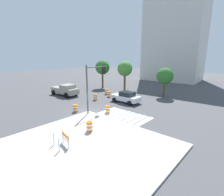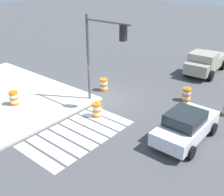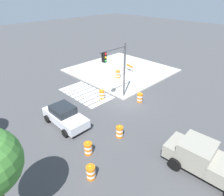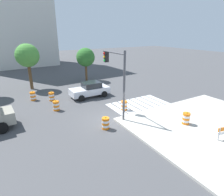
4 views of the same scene
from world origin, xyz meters
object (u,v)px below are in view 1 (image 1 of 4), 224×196
traffic_light_pole (94,80)px  street_tree_streetside_far (102,68)px  sports_car (126,97)px  traffic_barrel_median_near (108,109)px  traffic_barrel_on_sidewalk (90,126)px  traffic_barrel_crosswalk_end (76,108)px  traffic_barrel_near_corner (95,97)px  construction_barricade (64,139)px  traffic_barrel_far_curb (109,94)px  pickup_truck (66,90)px  street_tree_streetside_near (125,69)px  street_tree_streetside_mid (165,76)px  traffic_barrel_median_far (106,92)px

traffic_light_pole → street_tree_streetside_far: (-10.28, 11.81, 0.26)m
sports_car → traffic_barrel_median_near: 5.27m
traffic_barrel_on_sidewalk → traffic_barrel_crosswalk_end: bearing=154.4°
sports_car → traffic_barrel_near_corner: size_ratio=4.22×
traffic_barrel_on_sidewalk → construction_barricade: (0.43, -2.92, 0.12)m
traffic_barrel_median_near → traffic_barrel_far_curb: same height
pickup_truck → street_tree_streetside_near: (5.03, 9.71, 3.17)m
traffic_barrel_crosswalk_end → street_tree_streetside_mid: (4.57, 14.29, 2.93)m
sports_car → traffic_light_pole: size_ratio=0.78×
traffic_barrel_on_sidewalk → street_tree_streetside_mid: street_tree_streetside_mid is taller
traffic_barrel_on_sidewalk → street_tree_streetside_far: 21.61m
traffic_barrel_far_curb → traffic_barrel_median_far: bearing=145.7°
traffic_barrel_on_sidewalk → construction_barricade: 2.95m
pickup_truck → traffic_barrel_on_sidewalk: 15.36m
pickup_truck → traffic_barrel_median_far: size_ratio=5.16×
traffic_barrel_near_corner → street_tree_streetside_far: street_tree_streetside_far is taller
traffic_barrel_median_far → street_tree_streetside_far: size_ratio=0.18×
traffic_barrel_far_curb → construction_barricade: bearing=-59.8°
pickup_truck → street_tree_streetside_near: size_ratio=0.94×
construction_barricade → street_tree_streetside_near: street_tree_streetside_near is taller
construction_barricade → street_tree_streetside_far: size_ratio=0.24×
pickup_truck → construction_barricade: pickup_truck is taller
traffic_barrel_near_corner → street_tree_streetside_near: size_ratio=0.18×
pickup_truck → traffic_barrel_median_near: size_ratio=5.16×
traffic_barrel_median_far → street_tree_streetside_far: 7.24m
sports_car → street_tree_streetside_near: size_ratio=0.77×
traffic_barrel_near_corner → traffic_barrel_crosswalk_end: size_ratio=1.00×
street_tree_streetside_mid → street_tree_streetside_near: bearing=-176.5°
traffic_barrel_median_far → traffic_barrel_on_sidewalk: (9.29, -12.04, 0.15)m
pickup_truck → street_tree_streetside_mid: street_tree_streetside_mid is taller
street_tree_streetside_far → traffic_barrel_on_sidewalk: bearing=-48.7°
traffic_barrel_crosswalk_end → street_tree_streetside_mid: bearing=72.3°
construction_barricade → street_tree_streetside_mid: (-1.48, 19.90, 2.67)m
traffic_barrel_crosswalk_end → street_tree_streetside_near: street_tree_streetside_near is taller
traffic_barrel_crosswalk_end → traffic_barrel_median_far: (-3.68, 9.35, 0.00)m
street_tree_streetside_far → traffic_barrel_median_near: bearing=-43.5°
construction_barricade → traffic_barrel_median_near: bearing=109.9°
traffic_light_pole → traffic_barrel_on_sidewalk: bearing=-47.9°
traffic_barrel_crosswalk_end → street_tree_streetside_far: bearing=122.4°
traffic_barrel_far_curb → street_tree_streetside_far: (-6.47, 5.11, 3.72)m
traffic_barrel_far_curb → street_tree_streetside_near: bearing=101.4°
sports_car → traffic_barrel_median_far: (-5.73, 1.96, -0.36)m
traffic_barrel_median_far → traffic_barrel_far_curb: 2.04m
construction_barricade → street_tree_streetside_far: bearing=127.5°
traffic_light_pole → street_tree_streetside_near: size_ratio=0.98×
street_tree_streetside_near → street_tree_streetside_far: street_tree_streetside_far is taller
traffic_barrel_crosswalk_end → traffic_barrel_on_sidewalk: size_ratio=1.00×
sports_car → construction_barricade: (3.99, -13.00, -0.09)m
traffic_barrel_median_near → construction_barricade: bearing=-70.1°
traffic_barrel_median_near → traffic_light_pole: bearing=-151.2°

